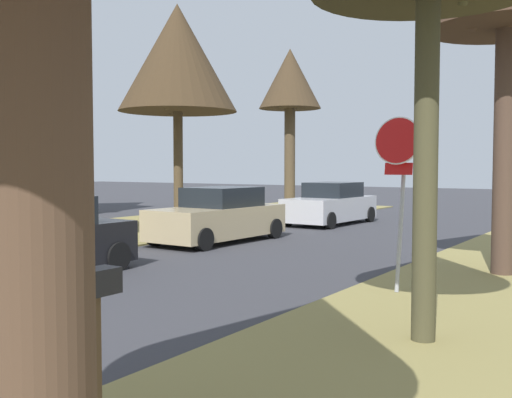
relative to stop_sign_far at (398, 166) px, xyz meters
The scene contains 8 objects.
stop_sign_far is the anchor object (origin of this frame).
street_tree_left_mid_a 11.40m from the stop_sign_far, behind, with size 3.59×3.59×7.55m.
street_tree_left_mid_b 13.55m from the stop_sign_far, 147.51° to the left, with size 4.31×4.31×8.01m.
street_tree_left_far 18.31m from the stop_sign_far, 126.31° to the left, with size 2.88×2.88×7.58m.
parked_sedan_black 7.23m from the stop_sign_far, 158.81° to the right, with size 2.03×4.44×1.57m.
parked_sedan_tan 8.07m from the stop_sign_far, 149.56° to the left, with size 2.03×4.44×1.57m.
parked_sedan_silver 12.61m from the stop_sign_far, 121.66° to the left, with size 2.03×4.44×1.57m.
curbside_mailbox 6.41m from the stop_sign_far, 92.53° to the right, with size 0.22×0.44×1.27m.
Camera 1 is at (7.97, -0.62, 2.16)m, focal length 41.78 mm.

